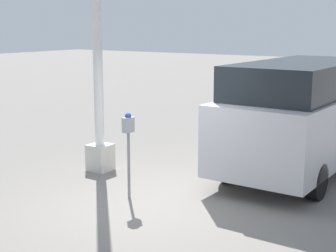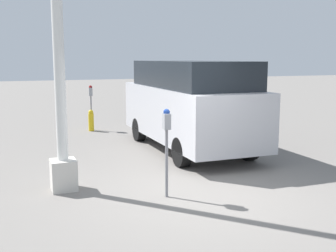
% 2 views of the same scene
% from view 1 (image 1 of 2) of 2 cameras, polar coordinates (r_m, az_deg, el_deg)
% --- Properties ---
extents(ground_plane, '(80.00, 80.00, 0.00)m').
position_cam_1_polar(ground_plane, '(8.58, -2.38, -9.11)').
color(ground_plane, slate).
extents(parking_meter_near, '(0.21, 0.14, 1.51)m').
position_cam_1_polar(parking_meter_near, '(8.80, -4.42, -1.08)').
color(parking_meter_near, gray).
rests_on(parking_meter_near, ground).
extents(parking_meter_far, '(0.21, 0.14, 1.46)m').
position_cam_1_polar(parking_meter_far, '(14.98, 13.51, 3.60)').
color(parking_meter_far, gray).
rests_on(parking_meter_far, ground).
extents(lamp_post, '(0.44, 0.44, 6.77)m').
position_cam_1_polar(lamp_post, '(10.41, -7.83, 8.92)').
color(lamp_post, beige).
rests_on(lamp_post, ground).
extents(parked_van, '(5.05, 1.96, 2.26)m').
position_cam_1_polar(parked_van, '(10.73, 14.71, 1.35)').
color(parked_van, '#B2B2B7').
rests_on(parked_van, ground).
extents(fire_hydrant, '(0.17, 0.17, 0.69)m').
position_cam_1_polar(fire_hydrant, '(14.93, 12.95, 0.74)').
color(fire_hydrant, gold).
rests_on(fire_hydrant, ground).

